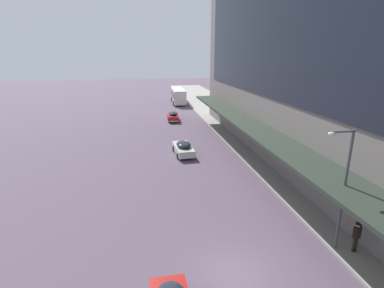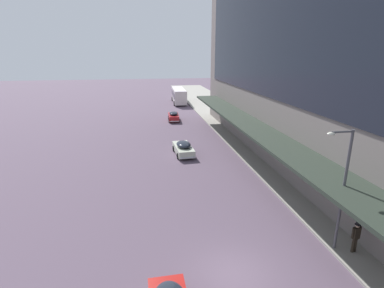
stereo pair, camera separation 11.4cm
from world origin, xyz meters
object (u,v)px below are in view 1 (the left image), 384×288
at_px(sedan_oncoming_front, 183,148).
at_px(street_lamp, 342,183).
at_px(sedan_second_mid, 173,116).
at_px(transit_bus_kerbside_front, 178,95).
at_px(pedestrian_at_kerb, 356,235).

xyz_separation_m(sedan_oncoming_front, street_lamp, (6.00, -18.18, 3.48)).
bearing_deg(sedan_second_mid, transit_bus_kerbside_front, 79.88).
height_order(transit_bus_kerbside_front, pedestrian_at_kerb, transit_bus_kerbside_front).
bearing_deg(sedan_second_mid, pedestrian_at_kerb, -80.25).
distance_m(sedan_second_mid, street_lamp, 36.00).
bearing_deg(street_lamp, sedan_second_mid, 98.29).
height_order(pedestrian_at_kerb, street_lamp, street_lamp).
distance_m(sedan_oncoming_front, pedestrian_at_kerb, 19.96).
bearing_deg(sedan_second_mid, sedan_oncoming_front, -92.77).
relative_size(transit_bus_kerbside_front, pedestrian_at_kerb, 5.60).
relative_size(transit_bus_kerbside_front, street_lamp, 1.48).
distance_m(sedan_second_mid, pedestrian_at_kerb, 36.49).
height_order(sedan_second_mid, street_lamp, street_lamp).
distance_m(pedestrian_at_kerb, street_lamp, 3.25).
height_order(sedan_second_mid, pedestrian_at_kerb, pedestrian_at_kerb).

